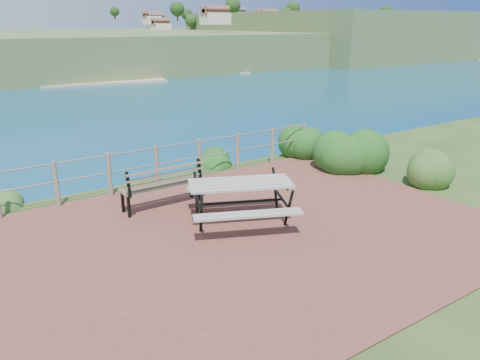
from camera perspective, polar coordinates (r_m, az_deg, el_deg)
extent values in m
cube|color=brown|center=(8.68, -0.67, -7.01)|extent=(10.00, 7.00, 0.12)
cylinder|color=#6B5B4C|center=(10.60, -21.48, -0.48)|extent=(0.10, 0.10, 1.00)
cylinder|color=#6B5B4C|center=(10.87, -15.62, 0.62)|extent=(0.10, 0.10, 1.00)
cylinder|color=#6B5B4C|center=(11.26, -10.10, 1.65)|extent=(0.10, 0.10, 1.00)
cylinder|color=#6B5B4C|center=(11.74, -4.98, 2.58)|extent=(0.10, 0.10, 1.00)
cylinder|color=#6B5B4C|center=(12.32, -0.30, 3.42)|extent=(0.10, 0.10, 1.00)
cylinder|color=#6B5B4C|center=(12.97, 3.94, 4.16)|extent=(0.10, 0.10, 1.00)
cylinder|color=#6B5B4C|center=(13.68, 7.77, 4.81)|extent=(0.10, 0.10, 1.00)
cylinder|color=slate|center=(11.13, -10.23, 3.86)|extent=(9.40, 0.04, 0.04)
cylinder|color=slate|center=(11.24, -10.11, 1.89)|extent=(9.40, 0.04, 0.04)
cube|color=#4C6331|center=(260.39, -0.31, 16.53)|extent=(260.00, 180.00, 12.00)
cube|color=#4C6331|center=(270.06, 15.89, 16.79)|extent=(160.00, 120.00, 20.00)
cube|color=#D1BA8F|center=(188.62, 11.92, 13.58)|extent=(209.53, 114.73, 0.50)
cube|color=#9A948A|center=(8.96, 0.08, -0.42)|extent=(2.13, 1.54, 0.04)
cube|color=#9A948A|center=(9.07, 0.08, -2.38)|extent=(1.92, 1.06, 0.04)
cube|color=#9A948A|center=(9.07, 0.08, -2.38)|extent=(1.92, 1.06, 0.04)
cylinder|color=black|center=(9.09, 0.08, -2.71)|extent=(1.57, 0.73, 0.05)
cube|color=brown|center=(10.00, -9.59, -0.63)|extent=(1.74, 0.45, 0.04)
cube|color=brown|center=(9.91, -9.69, 1.03)|extent=(1.74, 0.15, 0.40)
cube|color=black|center=(10.08, -9.52, -1.92)|extent=(0.06, 0.07, 0.48)
cube|color=black|center=(10.08, -9.52, -1.92)|extent=(0.06, 0.07, 0.48)
cube|color=black|center=(10.08, -9.52, -1.92)|extent=(0.06, 0.07, 0.48)
cube|color=black|center=(10.08, -9.52, -1.92)|extent=(0.06, 0.07, 0.48)
ellipsoid|color=#164916|center=(12.97, 13.00, 1.33)|extent=(1.49, 1.49, 2.12)
ellipsoid|color=#2B5921|center=(12.30, 23.29, -0.70)|extent=(1.06, 1.06, 1.52)
ellipsoid|color=#164916|center=(14.05, 7.09, 3.00)|extent=(1.11, 1.11, 1.58)
ellipsoid|color=#164916|center=(12.98, -3.30, 1.80)|extent=(0.86, 0.86, 0.63)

